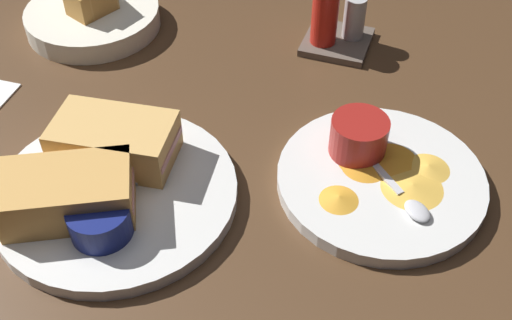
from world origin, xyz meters
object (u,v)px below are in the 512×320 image
(sandwich_half_near, at_px, (115,141))
(bread_basket_rear, at_px, (93,13))
(plate_sandwich_main, at_px, (117,194))
(plate_chips_companion, at_px, (381,180))
(spoon_by_gravy_ramekin, at_px, (409,203))
(condiment_caddy, at_px, (335,24))
(sandwich_half_far, at_px, (67,193))
(spoon_by_dark_ramekin, at_px, (127,193))
(ramekin_light_gravy, at_px, (359,135))
(ramekin_dark_sauce, at_px, (100,220))

(sandwich_half_near, distance_m, bread_basket_rear, 0.30)
(plate_sandwich_main, relative_size, plate_chips_companion, 1.14)
(sandwich_half_near, distance_m, plate_chips_companion, 0.29)
(spoon_by_gravy_ramekin, relative_size, condiment_caddy, 0.85)
(sandwich_half_near, height_order, spoon_by_gravy_ramekin, sandwich_half_near)
(plate_chips_companion, distance_m, bread_basket_rear, 0.49)
(sandwich_half_far, bearing_deg, sandwich_half_near, 84.84)
(spoon_by_dark_ramekin, distance_m, ramekin_light_gravy, 0.26)
(sandwich_half_near, relative_size, plate_chips_companion, 0.62)
(spoon_by_dark_ramekin, height_order, bread_basket_rear, bread_basket_rear)
(plate_sandwich_main, relative_size, bread_basket_rear, 1.35)
(sandwich_half_far, xyz_separation_m, plate_chips_companion, (0.29, 0.15, -0.03))
(ramekin_dark_sauce, distance_m, spoon_by_gravy_ramekin, 0.31)
(plate_sandwich_main, xyz_separation_m, sandwich_half_near, (-0.02, 0.04, 0.03))
(plate_sandwich_main, xyz_separation_m, ramekin_dark_sauce, (0.02, -0.06, 0.03))
(sandwich_half_far, bearing_deg, condiment_caddy, 65.89)
(sandwich_half_far, bearing_deg, plate_chips_companion, 27.52)
(sandwich_half_far, height_order, plate_chips_companion, sandwich_half_far)
(plate_sandwich_main, bearing_deg, ramekin_dark_sauce, -74.16)
(plate_chips_companion, bearing_deg, ramekin_dark_sauce, -145.87)
(ramekin_dark_sauce, height_order, condiment_caddy, condiment_caddy)
(spoon_by_gravy_ramekin, bearing_deg, plate_chips_companion, 135.81)
(plate_sandwich_main, relative_size, ramekin_light_gravy, 4.05)
(spoon_by_dark_ramekin, distance_m, bread_basket_rear, 0.36)
(ramekin_light_gravy, bearing_deg, ramekin_dark_sauce, -137.43)
(condiment_caddy, bearing_deg, spoon_by_gravy_ramekin, -62.10)
(bread_basket_rear, relative_size, condiment_caddy, 2.02)
(sandwich_half_near, height_order, ramekin_dark_sauce, sandwich_half_near)
(bread_basket_rear, height_order, condiment_caddy, condiment_caddy)
(plate_sandwich_main, relative_size, sandwich_half_near, 1.85)
(ramekin_light_gravy, bearing_deg, spoon_by_dark_ramekin, -145.82)
(plate_sandwich_main, distance_m, ramekin_dark_sauce, 0.06)
(spoon_by_dark_ramekin, relative_size, ramekin_light_gravy, 1.54)
(sandwich_half_far, bearing_deg, plate_sandwich_main, 54.84)
(bread_basket_rear, bearing_deg, condiment_caddy, 11.11)
(sandwich_half_near, xyz_separation_m, spoon_by_gravy_ramekin, (0.32, 0.03, -0.02))
(plate_sandwich_main, bearing_deg, spoon_by_gravy_ramekin, 14.68)
(sandwich_half_near, xyz_separation_m, sandwich_half_far, (-0.01, -0.09, 0.00))
(sandwich_half_far, relative_size, spoon_by_gravy_ramekin, 1.85)
(plate_sandwich_main, height_order, bread_basket_rear, bread_basket_rear)
(plate_chips_companion, bearing_deg, plate_sandwich_main, -157.00)
(spoon_by_dark_ramekin, distance_m, condiment_caddy, 0.39)
(ramekin_dark_sauce, xyz_separation_m, plate_chips_companion, (0.25, 0.17, -0.03))
(sandwich_half_far, bearing_deg, ramekin_dark_sauce, -19.69)
(condiment_caddy, bearing_deg, bread_basket_rear, -168.89)
(sandwich_half_far, relative_size, ramekin_light_gravy, 2.34)
(plate_sandwich_main, bearing_deg, condiment_caddy, 67.28)
(plate_chips_companion, xyz_separation_m, bread_basket_rear, (-0.46, 0.18, 0.02))
(sandwich_half_near, xyz_separation_m, plate_chips_companion, (0.29, 0.07, -0.03))
(plate_chips_companion, height_order, spoon_by_gravy_ramekin, spoon_by_gravy_ramekin)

